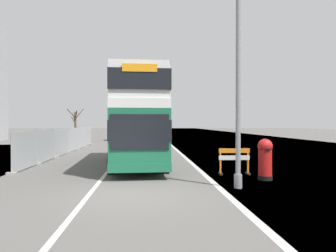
% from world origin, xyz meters
% --- Properties ---
extents(ground, '(140.00, 280.00, 0.10)m').
position_xyz_m(ground, '(0.62, 0.09, -0.05)').
color(ground, '#565451').
extents(double_decker_bus, '(3.18, 10.73, 4.92)m').
position_xyz_m(double_decker_bus, '(-0.09, 7.68, 2.62)').
color(double_decker_bus, '#196042').
rests_on(double_decker_bus, ground).
extents(lamppost_foreground, '(0.29, 0.70, 9.52)m').
position_xyz_m(lamppost_foreground, '(3.71, 0.82, 4.52)').
color(lamppost_foreground, gray).
rests_on(lamppost_foreground, ground).
extents(red_pillar_postbox, '(0.61, 0.61, 1.69)m').
position_xyz_m(red_pillar_postbox, '(5.30, 2.39, 0.93)').
color(red_pillar_postbox, black).
rests_on(red_pillar_postbox, ground).
extents(roadworks_barrier, '(1.42, 0.49, 1.18)m').
position_xyz_m(roadworks_barrier, '(4.41, 3.84, 0.73)').
color(roadworks_barrier, orange).
rests_on(roadworks_barrier, ground).
extents(construction_site_fence, '(0.44, 20.60, 2.00)m').
position_xyz_m(construction_site_fence, '(-5.66, 14.58, 0.96)').
color(construction_site_fence, '#A8AAAD').
rests_on(construction_site_fence, ground).
extents(car_oncoming_near, '(2.06, 4.38, 2.30)m').
position_xyz_m(car_oncoming_near, '(0.33, 24.63, 1.07)').
color(car_oncoming_near, maroon).
rests_on(car_oncoming_near, ground).
extents(car_receding_mid, '(1.99, 3.89, 2.27)m').
position_xyz_m(car_receding_mid, '(-3.60, 33.52, 1.07)').
color(car_receding_mid, silver).
rests_on(car_receding_mid, ground).
extents(bare_tree_far_verge_near, '(2.77, 2.04, 4.70)m').
position_xyz_m(bare_tree_far_verge_near, '(-10.96, 41.37, 2.49)').
color(bare_tree_far_verge_near, '#4C3D2D').
rests_on(bare_tree_far_verge_near, ground).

